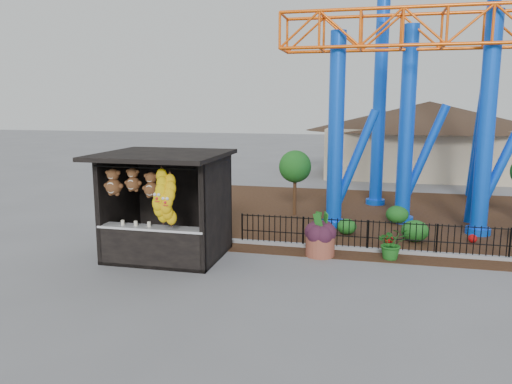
% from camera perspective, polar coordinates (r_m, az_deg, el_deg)
% --- Properties ---
extents(ground, '(120.00, 120.00, 0.00)m').
position_cam_1_polar(ground, '(13.33, 0.08, -9.68)').
color(ground, slate).
rests_on(ground, ground).
extents(mulch_bed, '(18.00, 12.00, 0.02)m').
position_cam_1_polar(mulch_bed, '(20.72, 16.19, -2.82)').
color(mulch_bed, '#331E11').
rests_on(mulch_bed, ground).
extents(curb, '(18.00, 0.18, 0.12)m').
position_cam_1_polar(curb, '(15.88, 16.99, -6.62)').
color(curb, gray).
rests_on(curb, ground).
extents(prize_booth, '(3.50, 3.40, 3.12)m').
position_cam_1_polar(prize_booth, '(14.68, -10.51, -1.81)').
color(prize_booth, black).
rests_on(prize_booth, ground).
extents(picket_fence, '(12.20, 0.06, 1.00)m').
position_cam_1_polar(picket_fence, '(15.85, 20.33, -5.20)').
color(picket_fence, black).
rests_on(picket_fence, ground).
extents(roller_coaster, '(11.00, 6.37, 10.82)m').
position_cam_1_polar(roller_coaster, '(20.63, 20.29, 14.90)').
color(roller_coaster, blue).
rests_on(roller_coaster, ground).
extents(terracotta_planter, '(0.95, 0.95, 0.60)m').
position_cam_1_polar(terracotta_planter, '(15.13, 7.34, -6.14)').
color(terracotta_planter, brown).
rests_on(terracotta_planter, ground).
extents(planter_foliage, '(0.70, 0.70, 0.64)m').
position_cam_1_polar(planter_foliage, '(14.97, 7.39, -3.86)').
color(planter_foliage, '#341424').
rests_on(planter_foliage, terracotta_planter).
extents(potted_plant, '(1.03, 0.94, 0.97)m').
position_cam_1_polar(potted_plant, '(15.17, 15.27, -5.65)').
color(potted_plant, '#1A5017').
rests_on(potted_plant, ground).
extents(landscaping, '(7.97, 3.54, 0.71)m').
position_cam_1_polar(landscaping, '(18.21, 19.14, -3.76)').
color(landscaping, '#195719').
rests_on(landscaping, mulch_bed).
extents(pavilion, '(15.00, 15.00, 4.80)m').
position_cam_1_polar(pavilion, '(32.38, 19.10, 7.05)').
color(pavilion, '#BFAD8C').
rests_on(pavilion, ground).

